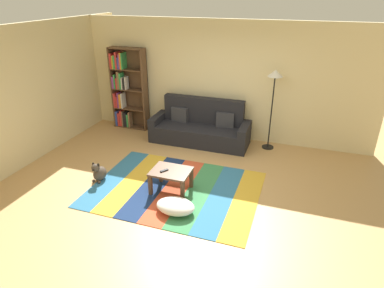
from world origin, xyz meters
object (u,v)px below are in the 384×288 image
at_px(coffee_table, 171,174).
at_px(standing_lamp, 274,84).
at_px(tv_remote, 164,170).
at_px(dog, 99,173).
at_px(pouf, 175,206).
at_px(bookshelf, 125,90).
at_px(couch, 201,128).

distance_m(coffee_table, standing_lamp, 2.97).
xyz_separation_m(standing_lamp, tv_remote, (-1.49, -2.42, -1.05)).
relative_size(dog, standing_lamp, 0.23).
bearing_deg(pouf, tv_remote, 128.48).
height_order(bookshelf, pouf, bookshelf).
bearing_deg(pouf, standing_lamp, 69.58).
bearing_deg(coffee_table, bookshelf, 131.95).
xyz_separation_m(coffee_table, pouf, (0.30, -0.56, -0.22)).
distance_m(dog, standing_lamp, 3.96).
bearing_deg(couch, pouf, -80.53).
bearing_deg(couch, standing_lamp, 6.24).
xyz_separation_m(pouf, standing_lamp, (1.09, 2.93, 1.36)).
relative_size(bookshelf, tv_remote, 13.44).
bearing_deg(dog, couch, 61.36).
bearing_deg(tv_remote, standing_lamp, 92.49).
xyz_separation_m(bookshelf, pouf, (2.53, -3.04, -0.85)).
bearing_deg(bookshelf, standing_lamp, -1.78).
bearing_deg(dog, tv_remote, 2.03).
bearing_deg(coffee_table, couch, 94.17).
distance_m(pouf, tv_remote, 0.72).
relative_size(bookshelf, coffee_table, 2.99).
distance_m(pouf, dog, 1.78).
bearing_deg(pouf, bookshelf, 129.78).
relative_size(coffee_table, pouf, 1.07).
relative_size(pouf, dog, 1.58).
relative_size(couch, tv_remote, 15.07).
height_order(couch, pouf, couch).
height_order(coffee_table, pouf, coffee_table).
bearing_deg(dog, coffee_table, 3.93).
xyz_separation_m(coffee_table, tv_remote, (-0.10, -0.05, 0.09)).
bearing_deg(bookshelf, couch, -7.75).
relative_size(couch, dog, 5.69).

